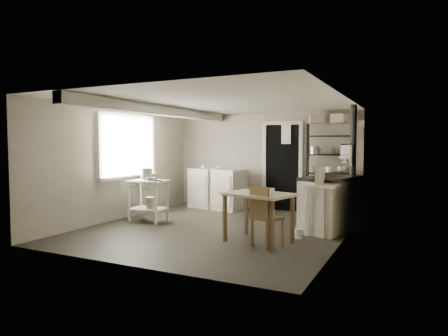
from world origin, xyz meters
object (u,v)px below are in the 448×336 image
at_px(flour_sack, 319,205).
at_px(prep_table, 148,202).
at_px(base_cabinets, 217,189).
at_px(shelf_rack, 329,172).
at_px(stockpot, 146,174).
at_px(work_table, 258,219).
at_px(stove, 331,206).
at_px(chair, 267,214).

bearing_deg(flour_sack, prep_table, -144.44).
distance_m(base_cabinets, shelf_rack, 2.65).
distance_m(stockpot, flour_sack, 3.72).
distance_m(shelf_rack, work_table, 3.00).
bearing_deg(base_cabinets, stove, -12.32).
height_order(base_cabinets, shelf_rack, shelf_rack).
distance_m(base_cabinets, flour_sack, 2.45).
distance_m(stockpot, chair, 3.06).
xyz_separation_m(shelf_rack, flour_sack, (-0.16, -0.18, -0.71)).
height_order(chair, flour_sack, chair).
relative_size(work_table, chair, 1.11).
xyz_separation_m(stockpot, flour_sack, (3.05, 2.02, -0.70)).
bearing_deg(flour_sack, stockpot, -146.48).
height_order(stockpot, stove, stockpot).
relative_size(stockpot, work_table, 0.25).
distance_m(base_cabinets, work_table, 3.39).
height_order(base_cabinets, flour_sack, base_cabinets).
xyz_separation_m(prep_table, shelf_rack, (3.10, 2.28, 0.55)).
height_order(shelf_rack, chair, shelf_rack).
bearing_deg(stockpot, shelf_rack, 34.43).
xyz_separation_m(stove, work_table, (-0.86, -1.37, -0.06)).
bearing_deg(work_table, shelf_rack, 80.08).
height_order(work_table, flour_sack, work_table).
bearing_deg(work_table, stockpot, 165.33).
distance_m(work_table, flour_sack, 2.75).
height_order(work_table, chair, chair).
relative_size(base_cabinets, shelf_rack, 0.73).
relative_size(shelf_rack, stove, 1.62).
bearing_deg(flour_sack, chair, -92.91).
height_order(stove, work_table, stove).
relative_size(base_cabinets, chair, 1.57).
relative_size(prep_table, base_cabinets, 0.57).
relative_size(base_cabinets, work_table, 1.41).
distance_m(stockpot, shelf_rack, 3.88).
relative_size(stove, chair, 1.33).
xyz_separation_m(prep_table, flour_sack, (2.94, 2.10, -0.16)).
bearing_deg(prep_table, shelf_rack, 36.35).
bearing_deg(stove, chair, -96.73).
height_order(base_cabinets, work_table, base_cabinets).
distance_m(stockpot, stove, 3.65).
height_order(shelf_rack, flour_sack, shelf_rack).
xyz_separation_m(stockpot, chair, (2.90, -0.85, -0.45)).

